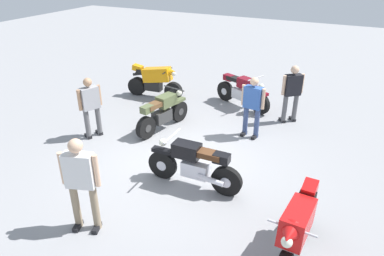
# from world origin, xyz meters

# --- Properties ---
(ground_plane) EXTENTS (40.00, 40.00, 0.00)m
(ground_plane) POSITION_xyz_m (0.00, 0.00, 0.00)
(ground_plane) COLOR gray
(motorcycle_black_cruiser) EXTENTS (0.70, 2.09, 1.09)m
(motorcycle_black_cruiser) POSITION_xyz_m (0.76, 0.61, 0.52)
(motorcycle_black_cruiser) COLOR black
(motorcycle_black_cruiser) RESTS_ON ground
(motorcycle_maroon_cruiser) EXTENTS (1.00, 1.98, 1.09)m
(motorcycle_maroon_cruiser) POSITION_xyz_m (-3.71, 0.08, 0.52)
(motorcycle_maroon_cruiser) COLOR black
(motorcycle_maroon_cruiser) RESTS_ON ground
(motorcycle_olive_vintage) EXTENTS (1.95, 0.80, 1.07)m
(motorcycle_olive_vintage) POSITION_xyz_m (-1.24, -1.32, 0.49)
(motorcycle_olive_vintage) COLOR black
(motorcycle_olive_vintage) RESTS_ON ground
(motorcycle_orange_sportbike) EXTENTS (0.70, 1.96, 1.14)m
(motorcycle_orange_sportbike) POSITION_xyz_m (-3.20, -2.79, 0.59)
(motorcycle_orange_sportbike) COLOR black
(motorcycle_orange_sportbike) RESTS_ON ground
(motorcycle_red_sportbike) EXTENTS (1.96, 0.70, 1.14)m
(motorcycle_red_sportbike) POSITION_xyz_m (1.78, 2.89, 0.59)
(motorcycle_red_sportbike) COLOR black
(motorcycle_red_sportbike) RESTS_ON ground
(person_in_gray_shirt) EXTENTS (0.62, 0.44, 1.63)m
(person_in_gray_shirt) POSITION_xyz_m (-0.04, -2.73, 0.92)
(person_in_gray_shirt) COLOR #59595B
(person_in_gray_shirt) RESTS_ON ground
(person_in_black_shirt) EXTENTS (0.53, 0.56, 1.67)m
(person_in_black_shirt) POSITION_xyz_m (-3.25, 1.67, 0.95)
(person_in_black_shirt) COLOR #59595B
(person_in_black_shirt) RESTS_ON ground
(person_in_blue_shirt) EXTENTS (0.35, 0.64, 1.63)m
(person_in_blue_shirt) POSITION_xyz_m (-1.93, 0.95, 0.92)
(person_in_blue_shirt) COLOR #384772
(person_in_blue_shirt) RESTS_ON ground
(person_in_white_shirt) EXTENTS (0.44, 0.67, 1.78)m
(person_in_white_shirt) POSITION_xyz_m (2.71, -0.53, 1.03)
(person_in_white_shirt) COLOR gray
(person_in_white_shirt) RESTS_ON ground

